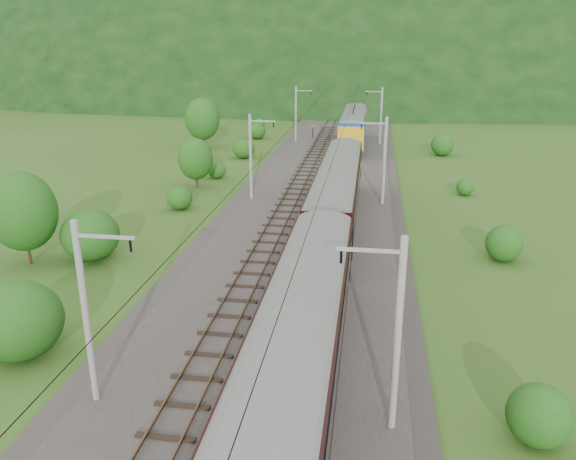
# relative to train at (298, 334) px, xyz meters

# --- Properties ---
(ground) EXTENTS (600.00, 600.00, 0.00)m
(ground) POSITION_rel_train_xyz_m (-2.40, -0.41, -3.89)
(ground) COLOR #324F18
(ground) RESTS_ON ground
(railbed) EXTENTS (14.00, 220.00, 0.30)m
(railbed) POSITION_rel_train_xyz_m (-2.40, 9.59, -3.74)
(railbed) COLOR #38332D
(railbed) RESTS_ON ground
(track_left) EXTENTS (2.40, 220.00, 0.27)m
(track_left) POSITION_rel_train_xyz_m (-4.80, 9.59, -3.52)
(track_left) COLOR #523723
(track_left) RESTS_ON railbed
(track_right) EXTENTS (2.40, 220.00, 0.27)m
(track_right) POSITION_rel_train_xyz_m (0.00, 9.59, -3.52)
(track_right) COLOR #523723
(track_right) RESTS_ON railbed
(catenary_left) EXTENTS (2.54, 192.28, 8.00)m
(catenary_left) POSITION_rel_train_xyz_m (-8.52, 31.59, 0.61)
(catenary_left) COLOR gray
(catenary_left) RESTS_ON railbed
(catenary_right) EXTENTS (2.54, 192.28, 8.00)m
(catenary_right) POSITION_rel_train_xyz_m (3.72, 31.59, 0.61)
(catenary_right) COLOR gray
(catenary_right) RESTS_ON railbed
(overhead_wires) EXTENTS (4.83, 198.00, 0.03)m
(overhead_wires) POSITION_rel_train_xyz_m (-2.40, 9.59, 3.21)
(overhead_wires) COLOR black
(overhead_wires) RESTS_ON ground
(mountain_main) EXTENTS (504.00, 360.00, 244.00)m
(mountain_main) POSITION_rel_train_xyz_m (-2.40, 259.59, -3.89)
(mountain_main) COLOR black
(mountain_main) RESTS_ON ground
(mountain_ridge) EXTENTS (336.00, 280.00, 132.00)m
(mountain_ridge) POSITION_rel_train_xyz_m (-122.40, 299.59, -3.89)
(mountain_ridge) COLOR black
(mountain_ridge) RESTS_ON ground
(train) EXTENTS (3.33, 134.36, 5.81)m
(train) POSITION_rel_train_xyz_m (0.00, 0.00, 0.00)
(train) COLOR black
(train) RESTS_ON ground
(hazard_post_near) EXTENTS (0.15, 0.15, 1.42)m
(hazard_post_near) POSITION_rel_train_xyz_m (-2.90, 30.87, -2.88)
(hazard_post_near) COLOR red
(hazard_post_near) RESTS_ON railbed
(hazard_post_far) EXTENTS (0.15, 0.15, 1.45)m
(hazard_post_far) POSITION_rel_train_xyz_m (-2.38, 42.82, -2.86)
(hazard_post_far) COLOR red
(hazard_post_far) RESTS_ON railbed
(signal) EXTENTS (0.21, 0.21, 1.88)m
(signal) POSITION_rel_train_xyz_m (-6.41, 67.08, -2.48)
(signal) COLOR black
(signal) RESTS_ON railbed
(vegetation_left) EXTENTS (12.06, 146.67, 7.00)m
(vegetation_left) POSITION_rel_train_xyz_m (-18.02, 18.59, -1.13)
(vegetation_left) COLOR #205216
(vegetation_left) RESTS_ON ground
(vegetation_right) EXTENTS (7.88, 103.02, 2.95)m
(vegetation_right) POSITION_rel_train_xyz_m (9.61, 1.54, -2.61)
(vegetation_right) COLOR #205216
(vegetation_right) RESTS_ON ground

